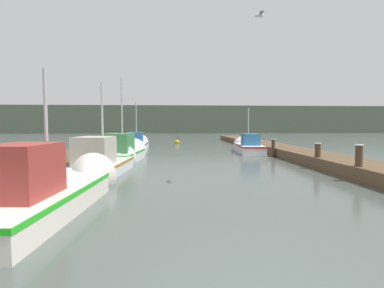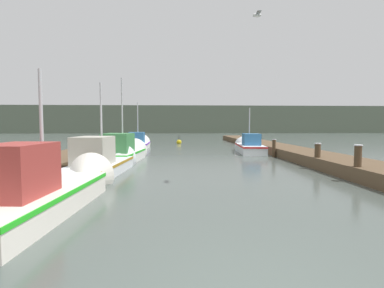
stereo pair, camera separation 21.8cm
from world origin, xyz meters
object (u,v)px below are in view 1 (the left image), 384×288
(fishing_boat_1, at_px, (105,162))
(fishing_boat_2, at_px, (123,152))
(fishing_boat_0, at_px, (55,189))
(seagull_lead, at_px, (260,15))
(fishing_boat_3, at_px, (247,146))
(mooring_piling_3, at_px, (318,156))
(mooring_piling_2, at_px, (359,163))
(channel_buoy, at_px, (177,142))
(mooring_piling_1, at_px, (273,148))
(fishing_boat_4, at_px, (137,143))

(fishing_boat_1, distance_m, fishing_boat_2, 4.20)
(fishing_boat_0, relative_size, fishing_boat_2, 1.13)
(seagull_lead, bearing_deg, fishing_boat_3, 164.71)
(mooring_piling_3, bearing_deg, fishing_boat_1, -176.80)
(fishing_boat_3, height_order, seagull_lead, seagull_lead)
(mooring_piling_2, xyz_separation_m, channel_buoy, (-6.06, 20.81, -0.50))
(fishing_boat_1, relative_size, fishing_boat_2, 1.12)
(fishing_boat_0, relative_size, fishing_boat_1, 1.01)
(fishing_boat_1, bearing_deg, mooring_piling_2, -10.45)
(fishing_boat_1, distance_m, mooring_piling_2, 9.60)
(fishing_boat_2, height_order, mooring_piling_2, fishing_boat_2)
(fishing_boat_2, distance_m, seagull_lead, 10.22)
(fishing_boat_1, xyz_separation_m, mooring_piling_3, (9.27, 0.52, 0.14))
(mooring_piling_1, distance_m, seagull_lead, 10.19)
(fishing_boat_2, bearing_deg, seagull_lead, -46.96)
(fishing_boat_4, xyz_separation_m, channel_buoy, (3.48, 5.10, -0.23))
(fishing_boat_0, relative_size, mooring_piling_1, 5.45)
(mooring_piling_2, height_order, seagull_lead, seagull_lead)
(channel_buoy, bearing_deg, fishing_boat_4, -124.34)
(fishing_boat_2, distance_m, channel_buoy, 14.51)
(fishing_boat_4, distance_m, mooring_piling_1, 12.07)
(fishing_boat_3, distance_m, mooring_piling_1, 3.36)
(fishing_boat_1, xyz_separation_m, fishing_boat_2, (0.07, 4.20, 0.04))
(mooring_piling_3, height_order, seagull_lead, seagull_lead)
(fishing_boat_4, relative_size, seagull_lead, 9.27)
(fishing_boat_1, xyz_separation_m, channel_buoy, (3.22, 18.36, -0.29))
(channel_buoy, bearing_deg, fishing_boat_3, -62.96)
(mooring_piling_2, bearing_deg, mooring_piling_1, 92.59)
(mooring_piling_3, distance_m, channel_buoy, 18.84)
(fishing_boat_0, height_order, seagull_lead, seagull_lead)
(mooring_piling_3, bearing_deg, channel_buoy, 108.75)
(channel_buoy, xyz_separation_m, seagull_lead, (2.34, -21.22, 5.29))
(mooring_piling_3, bearing_deg, fishing_boat_3, 97.83)
(fishing_boat_3, distance_m, seagull_lead, 12.87)
(fishing_boat_4, bearing_deg, fishing_boat_1, -89.72)
(fishing_boat_3, distance_m, mooring_piling_2, 11.21)
(fishing_boat_2, bearing_deg, fishing_boat_3, 34.32)
(fishing_boat_3, relative_size, fishing_boat_4, 1.05)
(channel_buoy, bearing_deg, fishing_boat_2, -102.52)
(mooring_piling_2, distance_m, seagull_lead, 6.07)
(fishing_boat_0, height_order, mooring_piling_1, fishing_boat_0)
(fishing_boat_0, height_order, mooring_piling_3, fishing_boat_0)
(fishing_boat_2, distance_m, mooring_piling_1, 8.93)
(mooring_piling_3, xyz_separation_m, channel_buoy, (-6.05, 17.84, -0.43))
(fishing_boat_4, xyz_separation_m, mooring_piling_3, (9.54, -12.74, 0.21))
(fishing_boat_2, relative_size, mooring_piling_2, 4.09)
(mooring_piling_2, relative_size, seagull_lead, 2.33)
(fishing_boat_3, bearing_deg, channel_buoy, 121.38)
(mooring_piling_2, relative_size, channel_buoy, 1.26)
(mooring_piling_2, xyz_separation_m, mooring_piling_3, (-0.00, 2.97, -0.07))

